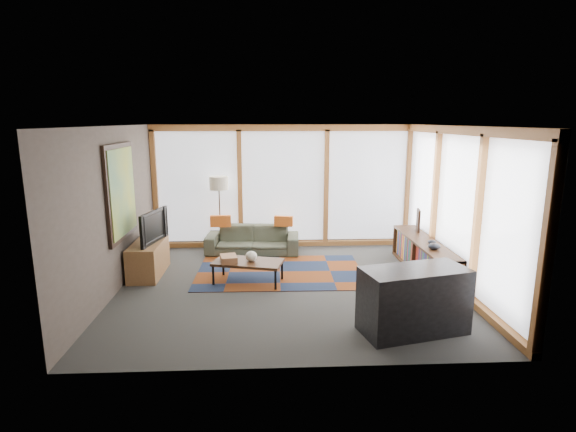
{
  "coord_description": "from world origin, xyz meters",
  "views": [
    {
      "loc": [
        -0.36,
        -7.0,
        2.69
      ],
      "look_at": [
        0.0,
        0.4,
        1.1
      ],
      "focal_mm": 28.0,
      "sensor_mm": 36.0,
      "label": 1
    }
  ],
  "objects_px": {
    "coffee_table": "(248,272)",
    "bookshelf": "(424,257)",
    "sofa": "(253,240)",
    "tv_console": "(149,258)",
    "television": "(149,226)",
    "bar_counter": "(414,300)",
    "floor_lamp": "(220,214)"
  },
  "relations": [
    {
      "from": "coffee_table",
      "to": "bookshelf",
      "type": "bearing_deg",
      "value": 5.96
    },
    {
      "from": "sofa",
      "to": "tv_console",
      "type": "distance_m",
      "value": 2.19
    },
    {
      "from": "television",
      "to": "bar_counter",
      "type": "bearing_deg",
      "value": -109.37
    },
    {
      "from": "television",
      "to": "sofa",
      "type": "bearing_deg",
      "value": -42.87
    },
    {
      "from": "floor_lamp",
      "to": "sofa",
      "type": "bearing_deg",
      "value": -19.76
    },
    {
      "from": "bookshelf",
      "to": "tv_console",
      "type": "xyz_separation_m",
      "value": [
        -4.88,
        0.18,
        -0.01
      ]
    },
    {
      "from": "television",
      "to": "bookshelf",
      "type": "bearing_deg",
      "value": -80.1
    },
    {
      "from": "floor_lamp",
      "to": "coffee_table",
      "type": "bearing_deg",
      "value": -71.83
    },
    {
      "from": "sofa",
      "to": "bookshelf",
      "type": "bearing_deg",
      "value": -20.62
    },
    {
      "from": "coffee_table",
      "to": "television",
      "type": "distance_m",
      "value": 1.93
    },
    {
      "from": "bookshelf",
      "to": "tv_console",
      "type": "bearing_deg",
      "value": 177.89
    },
    {
      "from": "tv_console",
      "to": "television",
      "type": "relative_size",
      "value": 1.2
    },
    {
      "from": "coffee_table",
      "to": "bookshelf",
      "type": "relative_size",
      "value": 0.47
    },
    {
      "from": "bookshelf",
      "to": "bar_counter",
      "type": "distance_m",
      "value": 2.4
    },
    {
      "from": "sofa",
      "to": "coffee_table",
      "type": "distance_m",
      "value": 1.75
    },
    {
      "from": "floor_lamp",
      "to": "coffee_table",
      "type": "distance_m",
      "value": 2.18
    },
    {
      "from": "sofa",
      "to": "bar_counter",
      "type": "distance_m",
      "value": 4.24
    },
    {
      "from": "bookshelf",
      "to": "television",
      "type": "distance_m",
      "value": 4.88
    },
    {
      "from": "television",
      "to": "bar_counter",
      "type": "relative_size",
      "value": 0.73
    },
    {
      "from": "sofa",
      "to": "floor_lamp",
      "type": "relative_size",
      "value": 1.21
    },
    {
      "from": "coffee_table",
      "to": "bookshelf",
      "type": "height_order",
      "value": "bookshelf"
    },
    {
      "from": "sofa",
      "to": "bar_counter",
      "type": "relative_size",
      "value": 1.41
    },
    {
      "from": "sofa",
      "to": "television",
      "type": "relative_size",
      "value": 1.92
    },
    {
      "from": "sofa",
      "to": "tv_console",
      "type": "xyz_separation_m",
      "value": [
        -1.8,
        -1.24,
        0.02
      ]
    },
    {
      "from": "tv_console",
      "to": "television",
      "type": "height_order",
      "value": "television"
    },
    {
      "from": "tv_console",
      "to": "bar_counter",
      "type": "xyz_separation_m",
      "value": [
        3.97,
        -2.4,
        0.13
      ]
    },
    {
      "from": "coffee_table",
      "to": "bar_counter",
      "type": "bearing_deg",
      "value": -40.82
    },
    {
      "from": "bookshelf",
      "to": "bar_counter",
      "type": "relative_size",
      "value": 1.8
    },
    {
      "from": "bookshelf",
      "to": "television",
      "type": "xyz_separation_m",
      "value": [
        -4.84,
        0.19,
        0.57
      ]
    },
    {
      "from": "coffee_table",
      "to": "tv_console",
      "type": "height_order",
      "value": "tv_console"
    },
    {
      "from": "tv_console",
      "to": "sofa",
      "type": "bearing_deg",
      "value": 34.63
    },
    {
      "from": "tv_console",
      "to": "bar_counter",
      "type": "bearing_deg",
      "value": -31.16
    }
  ]
}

